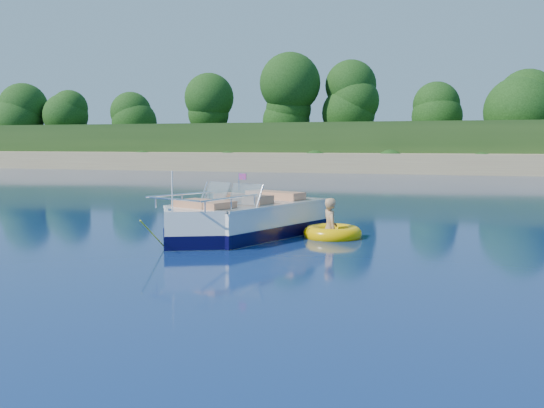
# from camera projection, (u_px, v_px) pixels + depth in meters

# --- Properties ---
(ground) EXTENTS (160.00, 160.00, 0.00)m
(ground) POSITION_uv_depth(u_px,v_px,m) (167.00, 253.00, 12.66)
(ground) COLOR #0B1A4D
(ground) RESTS_ON ground
(shoreline) EXTENTS (170.00, 59.00, 6.00)m
(shoreline) POSITION_uv_depth(u_px,v_px,m) (411.00, 154.00, 73.13)
(shoreline) COLOR #9A7F59
(shoreline) RESTS_ON ground
(treeline) EXTENTS (150.00, 7.12, 8.19)m
(treeline) POSITION_uv_depth(u_px,v_px,m) (391.00, 104.00, 51.05)
(treeline) COLOR #321D10
(treeline) RESTS_ON ground
(motorboat) EXTENTS (3.33, 5.55, 1.94)m
(motorboat) POSITION_uv_depth(u_px,v_px,m) (240.00, 222.00, 14.79)
(motorboat) COLOR white
(motorboat) RESTS_ON ground
(tow_tube) EXTENTS (1.61, 1.61, 0.38)m
(tow_tube) POSITION_uv_depth(u_px,v_px,m) (333.00, 233.00, 14.80)
(tow_tube) COLOR #FAB700
(tow_tube) RESTS_ON ground
(boy) EXTENTS (0.75, 0.91, 1.64)m
(boy) POSITION_uv_depth(u_px,v_px,m) (329.00, 238.00, 14.78)
(boy) COLOR tan
(boy) RESTS_ON ground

